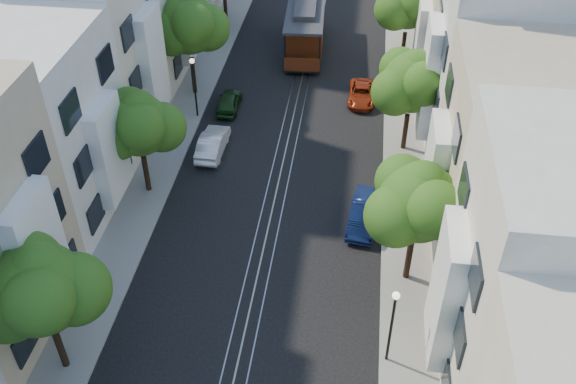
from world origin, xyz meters
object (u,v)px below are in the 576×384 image
(tree_e_c, at_px, (413,84))
(tree_e_b, at_px, (419,204))
(tree_w_a, at_px, (41,291))
(parked_car_w_mid, at_px, (213,143))
(lamp_west, at_px, (194,79))
(parked_car_e_mid, at_px, (364,213))
(parked_car_w_far, at_px, (229,102))
(cable_car, at_px, (305,25))
(lamp_east, at_px, (393,317))
(tree_w_b, at_px, (139,126))
(tree_w_c, at_px, (189,26))
(tree_e_d, at_px, (410,3))
(parked_car_e_far, at_px, (362,94))

(tree_e_c, bearing_deg, tree_e_b, -90.00)
(tree_w_a, distance_m, parked_car_w_mid, 16.96)
(tree_w_a, distance_m, lamp_west, 20.13)
(parked_car_e_mid, distance_m, parked_car_w_far, 14.06)
(cable_car, bearing_deg, lamp_east, -80.13)
(tree_e_b, distance_m, tree_w_b, 15.25)
(tree_w_b, xyz_separation_m, parked_car_w_far, (2.74, 9.28, -3.81))
(parked_car_w_far, bearing_deg, cable_car, -114.90)
(tree_w_c, xyz_separation_m, parked_car_e_mid, (12.16, -12.16, -4.40))
(parked_car_w_mid, distance_m, parked_car_w_far, 5.04)
(tree_w_a, height_order, lamp_east, tree_w_a)
(tree_e_c, xyz_separation_m, parked_car_e_mid, (-2.24, -7.16, -3.93))
(tree_e_b, relative_size, tree_e_d, 0.98)
(tree_e_c, relative_size, parked_car_e_mid, 1.59)
(parked_car_e_mid, height_order, parked_car_w_far, parked_car_e_mid)
(tree_e_c, bearing_deg, parked_car_w_mid, -171.40)
(parked_car_w_mid, bearing_deg, lamp_west, -62.44)
(tree_e_b, distance_m, parked_car_e_far, 17.31)
(tree_e_b, height_order, parked_car_e_mid, tree_e_b)
(tree_e_d, relative_size, tree_w_a, 1.02)
(parked_car_e_far, distance_m, parked_car_w_mid, 11.44)
(lamp_west, bearing_deg, tree_w_a, -92.40)
(tree_w_c, distance_m, cable_car, 10.78)
(tree_e_b, bearing_deg, parked_car_e_mid, 120.25)
(tree_w_a, xyz_separation_m, parked_car_w_mid, (2.74, 16.24, -4.08))
(tree_w_b, bearing_deg, parked_car_w_mid, 57.11)
(tree_e_d, bearing_deg, parked_car_e_far, -117.69)
(tree_w_a, xyz_separation_m, tree_w_c, (0.00, 23.00, 0.34))
(tree_e_b, bearing_deg, parked_car_w_mid, 141.62)
(tree_w_a, distance_m, tree_w_c, 23.00)
(cable_car, xyz_separation_m, parked_car_e_mid, (5.29, -19.90, -1.38))
(tree_w_c, relative_size, lamp_east, 1.71)
(tree_e_d, xyz_separation_m, parked_car_w_far, (-11.66, -7.72, -4.28))
(parked_car_e_far, bearing_deg, parked_car_w_far, -164.81)
(tree_e_c, relative_size, tree_e_d, 0.95)
(tree_e_b, bearing_deg, cable_car, 107.59)
(tree_e_d, relative_size, lamp_east, 1.65)
(tree_w_a, xyz_separation_m, cable_car, (6.87, 30.74, -2.68))
(tree_w_a, relative_size, parked_car_w_mid, 1.68)
(tree_e_c, distance_m, tree_e_d, 11.00)
(tree_w_c, xyz_separation_m, parked_car_w_far, (2.74, -1.72, -4.48))
(tree_e_c, xyz_separation_m, tree_e_d, (0.00, 11.00, 0.27))
(tree_e_c, relative_size, lamp_west, 1.57)
(tree_e_b, height_order, cable_car, tree_e_b)
(lamp_east, height_order, parked_car_e_mid, lamp_east)
(parked_car_e_far, distance_m, parked_car_w_far, 9.09)
(tree_w_b, height_order, tree_w_c, tree_w_c)
(parked_car_w_mid, bearing_deg, tree_w_b, 58.04)
(parked_car_e_mid, relative_size, parked_car_e_far, 1.07)
(parked_car_e_mid, bearing_deg, tree_e_d, 89.41)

